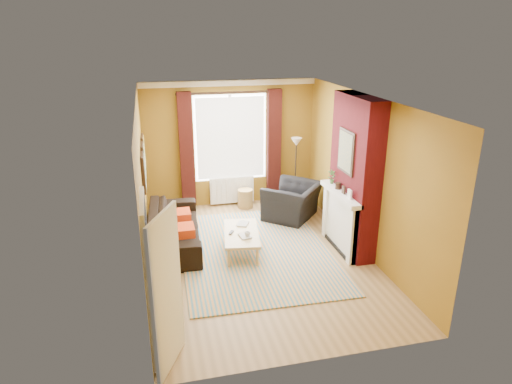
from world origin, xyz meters
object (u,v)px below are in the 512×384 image
wicker_stool (245,198)px  armchair (293,201)px  sofa (174,227)px  coffee_table (241,234)px  floor_lamp (296,153)px

wicker_stool → armchair: bearing=-43.6°
sofa → coffee_table: (1.15, -0.65, 0.02)m
sofa → armchair: bearing=-71.6°
sofa → wicker_stool: (1.68, 1.50, -0.13)m
armchair → sofa: bearing=-34.0°
coffee_table → floor_lamp: (1.62, 1.91, 0.90)m
armchair → wicker_stool: size_ratio=2.67×
sofa → wicker_stool: 2.25m
sofa → coffee_table: size_ratio=1.80×
sofa → armchair: size_ratio=2.03×
armchair → coffee_table: 1.92m
coffee_table → floor_lamp: 2.67m
floor_lamp → sofa: bearing=-155.5°
armchair → coffee_table: bearing=-5.1°
armchair → floor_lamp: size_ratio=0.72×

